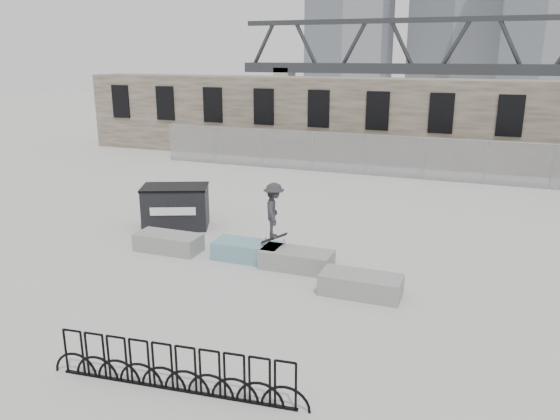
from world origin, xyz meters
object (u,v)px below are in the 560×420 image
(planter_center_left, at_px, (248,250))
(planter_center_right, at_px, (297,259))
(dumpster, at_px, (176,207))
(planter_far_left, at_px, (168,242))
(planter_offset, at_px, (361,284))
(skateboarder, at_px, (274,211))
(bike_rack, at_px, (174,369))

(planter_center_left, xyz_separation_m, planter_center_right, (1.55, -0.15, 0.00))
(dumpster, bearing_deg, planter_far_left, -87.51)
(planter_far_left, xyz_separation_m, planter_offset, (6.16, -1.03, 0.00))
(planter_offset, relative_size, skateboarder, 1.13)
(planter_offset, distance_m, bike_rack, 5.58)
(planter_center_left, xyz_separation_m, skateboarder, (0.82, -0.01, 1.29))
(planter_center_left, bearing_deg, skateboarder, -0.89)
(planter_center_right, relative_size, skateboarder, 1.13)
(planter_center_right, height_order, skateboarder, skateboarder)
(skateboarder, bearing_deg, planter_far_left, 72.87)
(planter_offset, distance_m, dumpster, 7.85)
(planter_far_left, distance_m, planter_center_left, 2.56)
(dumpster, relative_size, bike_rack, 0.52)
(planter_far_left, height_order, skateboarder, skateboarder)
(planter_center_left, height_order, planter_offset, same)
(planter_far_left, bearing_deg, planter_offset, -9.52)
(planter_center_left, relative_size, bike_rack, 0.41)
(planter_far_left, bearing_deg, dumpster, 115.35)
(planter_center_left, bearing_deg, planter_far_left, -176.06)
(planter_center_left, relative_size, planter_offset, 1.00)
(planter_center_left, height_order, dumpster, dumpster)
(dumpster, height_order, skateboarder, skateboarder)
(planter_offset, relative_size, dumpster, 0.78)
(planter_center_right, height_order, bike_rack, bike_rack)
(planter_offset, height_order, bike_rack, bike_rack)
(planter_center_right, relative_size, bike_rack, 0.41)
(planter_far_left, height_order, planter_offset, same)
(skateboarder, bearing_deg, dumpster, 45.97)
(bike_rack, xyz_separation_m, skateboarder, (-0.58, 6.33, 1.13))
(dumpster, xyz_separation_m, skateboarder, (4.39, -1.97, 0.84))
(planter_far_left, xyz_separation_m, bike_rack, (3.97, -6.16, 0.15))
(planter_center_left, distance_m, bike_rack, 6.49)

